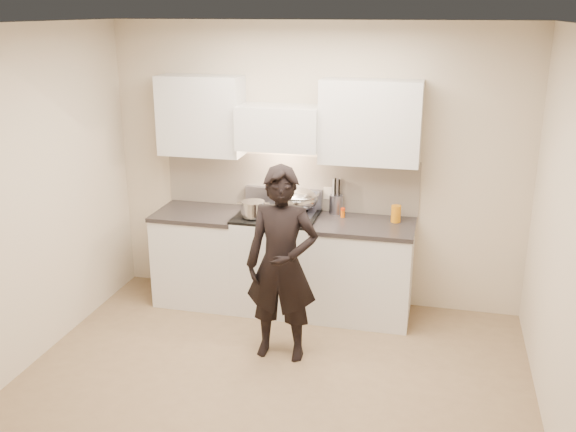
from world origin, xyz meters
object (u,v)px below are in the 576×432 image
at_px(stove, 277,261).
at_px(person, 282,265).
at_px(wok, 298,199).
at_px(utensil_crock, 336,203).
at_px(counter_right, 363,270).

relative_size(stove, person, 0.59).
bearing_deg(person, stove, 106.34).
height_order(wok, utensil_crock, wok).
bearing_deg(stove, wok, 40.46).
relative_size(counter_right, utensil_crock, 2.69).
xyz_separation_m(wok, person, (0.10, -1.04, -0.25)).
distance_m(utensil_crock, person, 1.18).
relative_size(counter_right, wok, 1.84).
relative_size(wok, utensil_crock, 1.46).
relative_size(stove, wok, 1.92).
height_order(stove, utensil_crock, utensil_crock).
relative_size(stove, utensil_crock, 2.80).
bearing_deg(stove, utensil_crock, 25.13).
relative_size(stove, counter_right, 1.04).
bearing_deg(counter_right, person, -121.97).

